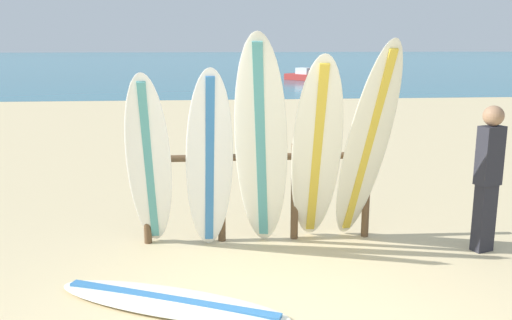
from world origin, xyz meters
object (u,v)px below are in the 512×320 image
object	(u,v)px
small_boat_offshore	(304,76)
beachgoer_standing	(488,173)
surfboard_rack	(258,182)
surfboard_leaning_center_left	(261,146)
surfboard_leaning_far_left	(149,165)
surfboard_leaning_center	(316,154)
surfboard_leaning_center_right	(366,147)
surfboard_lying_on_sand	(170,302)
surfboard_leaning_left	(209,163)

from	to	relation	value
small_boat_offshore	beachgoer_standing	bearing A→B (deg)	-95.55
surfboard_rack	surfboard_leaning_center_left	size ratio (longest dim) A/B	1.11
beachgoer_standing	surfboard_leaning_far_left	bearing A→B (deg)	176.97
surfboard_leaning_center	beachgoer_standing	xyz separation A→B (m)	(1.88, -0.19, -0.21)
surfboard_leaning_center_right	beachgoer_standing	world-z (taller)	surfboard_leaning_center_right
surfboard_lying_on_sand	surfboard_leaning_center_left	bearing A→B (deg)	52.22
surfboard_leaning_far_left	surfboard_leaning_center	size ratio (longest dim) A/B	0.92
surfboard_leaning_center_left	surfboard_leaning_center_right	size ratio (longest dim) A/B	1.03
surfboard_rack	beachgoer_standing	distance (m)	2.56
surfboard_lying_on_sand	small_boat_offshore	distance (m)	27.89
surfboard_leaning_far_left	surfboard_leaning_center_right	world-z (taller)	surfboard_leaning_center_right
surfboard_leaning_far_left	beachgoer_standing	world-z (taller)	surfboard_leaning_far_left
surfboard_leaning_center_right	surfboard_lying_on_sand	size ratio (longest dim) A/B	1.04
surfboard_lying_on_sand	beachgoer_standing	size ratio (longest dim) A/B	1.39
surfboard_leaning_center	small_boat_offshore	bearing A→B (deg)	80.34
surfboard_leaning_far_left	small_boat_offshore	bearing A→B (deg)	76.50
surfboard_leaning_center_left	surfboard_leaning_center_right	distance (m)	1.16
surfboard_leaning_left	surfboard_leaning_center_right	distance (m)	1.72
surfboard_leaning_far_left	beachgoer_standing	bearing A→B (deg)	-3.03
surfboard_leaning_center_left	surfboard_leaning_left	bearing A→B (deg)	-177.77
surfboard_leaning_center_right	surfboard_lying_on_sand	distance (m)	2.66
surfboard_leaning_far_left	surfboard_leaning_center	xyz separation A→B (m)	(1.82, -0.01, 0.09)
surfboard_leaning_center_left	beachgoer_standing	xyz separation A→B (m)	(2.49, -0.18, -0.31)
surfboard_rack	surfboard_leaning_center	xyz separation A→B (m)	(0.60, -0.38, 0.40)
surfboard_leaning_center_right	beachgoer_standing	size ratio (longest dim) A/B	1.44
surfboard_leaning_center	beachgoer_standing	bearing A→B (deg)	-5.78
surfboard_leaning_far_left	surfboard_leaning_center_left	distance (m)	1.22
surfboard_leaning_left	surfboard_leaning_center	world-z (taller)	surfboard_leaning_center
surfboard_leaning_center_left	small_boat_offshore	bearing A→B (deg)	79.04
surfboard_rack	small_boat_offshore	xyz separation A→B (m)	(5.04, 25.64, -0.46)
surfboard_leaning_far_left	surfboard_leaning_left	xyz separation A→B (m)	(0.65, -0.04, 0.02)
surfboard_leaning_center	small_boat_offshore	world-z (taller)	surfboard_leaning_center
surfboard_leaning_center_left	small_boat_offshore	size ratio (longest dim) A/B	1.04
surfboard_rack	small_boat_offshore	distance (m)	26.14
surfboard_leaning_far_left	surfboard_leaning_center	distance (m)	1.82
surfboard_leaning_left	surfboard_leaning_center	size ratio (longest dim) A/B	0.94
surfboard_leaning_center_left	beachgoer_standing	distance (m)	2.52
surfboard_leaning_left	small_boat_offshore	distance (m)	26.67
surfboard_leaning_far_left	surfboard_leaning_center_left	size ratio (longest dim) A/B	0.84
surfboard_leaning_left	beachgoer_standing	distance (m)	3.06
surfboard_rack	surfboard_leaning_center_left	world-z (taller)	surfboard_leaning_center_left
surfboard_rack	beachgoer_standing	xyz separation A→B (m)	(2.49, -0.57, 0.19)
surfboard_rack	surfboard_lying_on_sand	world-z (taller)	surfboard_rack
surfboard_leaning_far_left	surfboard_leaning_left	size ratio (longest dim) A/B	0.98
surfboard_leaning_left	small_boat_offshore	bearing A→B (deg)	77.87
surfboard_leaning_left	surfboard_lying_on_sand	size ratio (longest dim) A/B	0.91
surfboard_leaning_center_left	surfboard_lying_on_sand	bearing A→B (deg)	-127.78
surfboard_rack	surfboard_leaning_center_right	bearing A→B (deg)	-20.25
surfboard_lying_on_sand	surfboard_leaning_center	bearing A→B (deg)	38.21
beachgoer_standing	surfboard_leaning_center_right	bearing A→B (deg)	173.60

